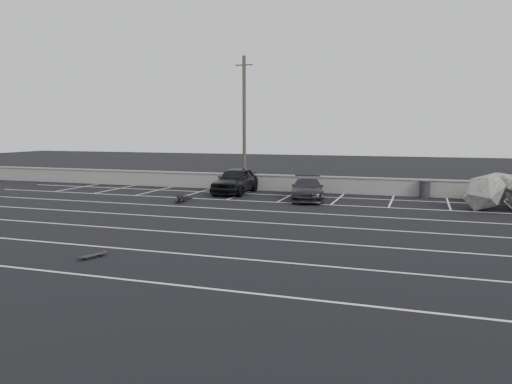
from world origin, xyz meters
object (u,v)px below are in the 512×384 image
(trash_bin, at_px, (425,189))
(skateboard, at_px, (93,256))
(utility_pole, at_px, (244,124))
(person, at_px, (183,196))
(car_left, at_px, (236,180))
(car_right, at_px, (307,189))

(trash_bin, distance_m, skateboard, 20.52)
(utility_pole, relative_size, person, 3.41)
(car_left, relative_size, utility_pole, 0.55)
(car_left, xyz_separation_m, utility_pole, (0.16, 1.20, 3.56))
(trash_bin, distance_m, person, 14.14)
(trash_bin, height_order, skateboard, trash_bin)
(car_right, bearing_deg, skateboard, -116.20)
(skateboard, bearing_deg, car_left, 114.55)
(skateboard, bearing_deg, utility_pole, 113.70)
(trash_bin, relative_size, skateboard, 1.18)
(car_left, height_order, person, car_left)
(car_right, relative_size, utility_pole, 0.51)
(utility_pole, xyz_separation_m, trash_bin, (11.15, 0.40, -3.86))
(utility_pole, distance_m, trash_bin, 11.81)
(car_right, relative_size, person, 1.74)
(car_left, relative_size, trash_bin, 4.76)
(car_left, bearing_deg, utility_pole, 81.86)
(car_left, xyz_separation_m, person, (-1.67, -4.00, -0.58))
(car_left, relative_size, car_right, 1.08)
(utility_pole, distance_m, skateboard, 18.12)
(person, bearing_deg, skateboard, -90.58)
(skateboard, bearing_deg, car_right, 96.19)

